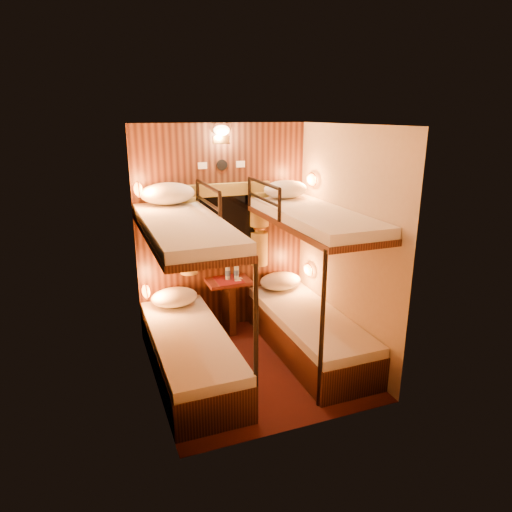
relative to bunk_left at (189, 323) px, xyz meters
name	(u,v)px	position (x,y,z in m)	size (l,w,h in m)	color
floor	(254,365)	(0.65, -0.07, -0.56)	(2.10, 2.10, 0.00)	#38160F
ceiling	(254,125)	(0.65, -0.07, 1.84)	(2.10, 2.10, 0.00)	silver
wall_back	(222,230)	(0.65, 0.98, 0.64)	(2.40, 2.40, 0.00)	#C6B293
wall_front	(304,294)	(0.65, -1.12, 0.64)	(2.40, 2.40, 0.00)	#C6B293
wall_left	(148,267)	(-0.35, -0.07, 0.64)	(2.40, 2.40, 0.00)	#C6B293
wall_right	(345,245)	(1.65, -0.07, 0.64)	(2.40, 2.40, 0.00)	#C6B293
back_panel	(223,230)	(0.65, 0.97, 0.64)	(2.00, 0.03, 2.40)	black
bunk_left	(189,323)	(0.00, 0.00, 0.00)	(0.72, 1.90, 1.82)	black
bunk_right	(309,304)	(1.30, 0.00, 0.00)	(0.72, 1.90, 1.82)	black
window	(224,232)	(0.65, 0.94, 0.62)	(1.00, 0.12, 0.79)	black
curtains	(224,226)	(0.65, 0.90, 0.71)	(1.10, 0.22, 1.00)	olive
back_fixtures	(222,137)	(0.65, 0.93, 1.69)	(0.54, 0.09, 0.48)	black
reading_lamps	(232,234)	(0.65, 0.63, 0.68)	(2.00, 0.20, 1.25)	orange
table	(229,299)	(0.65, 0.78, -0.14)	(0.50, 0.34, 0.66)	#541A13
bottle_left	(228,272)	(0.65, 0.80, 0.19)	(0.06, 0.06, 0.22)	#99BFE5
bottle_right	(236,272)	(0.74, 0.78, 0.18)	(0.06, 0.06, 0.21)	#99BFE5
sachet_a	(238,280)	(0.74, 0.72, 0.09)	(0.07, 0.06, 0.01)	silver
sachet_b	(239,278)	(0.78, 0.78, 0.09)	(0.07, 0.05, 0.01)	silver
pillow_lower_left	(174,297)	(0.00, 0.71, 0.00)	(0.51, 0.36, 0.20)	white
pillow_lower_right	(280,281)	(1.30, 0.76, 0.00)	(0.51, 0.37, 0.20)	white
pillow_upper_left	(168,193)	(0.00, 0.76, 1.14)	(0.57, 0.41, 0.22)	white
pillow_upper_right	(285,189)	(1.30, 0.67, 1.13)	(0.50, 0.36, 0.20)	white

